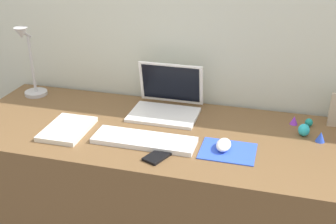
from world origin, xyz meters
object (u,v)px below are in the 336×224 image
at_px(mouse, 224,145).
at_px(toy_figurine_teal, 309,122).
at_px(laptop, 167,100).
at_px(toy_figurine_purple, 294,120).
at_px(toy_figurine_blue, 321,137).
at_px(toy_figurine_cyan, 304,130).
at_px(keyboard, 144,140).
at_px(cell_phone, 159,155).
at_px(notebook_pad, 67,129).
at_px(desk_lamp, 29,64).

bearing_deg(mouse, toy_figurine_teal, 42.51).
bearing_deg(laptop, toy_figurine_purple, 1.63).
bearing_deg(mouse, laptop, 137.10).
xyz_separation_m(mouse, toy_figurine_blue, (0.36, 0.17, -0.00)).
distance_m(toy_figurine_blue, toy_figurine_cyan, 0.07).
relative_size(mouse, toy_figurine_teal, 2.65).
bearing_deg(laptop, mouse, -42.90).
height_order(toy_figurine_blue, toy_figurine_cyan, toy_figurine_cyan).
distance_m(keyboard, toy_figurine_teal, 0.71).
xyz_separation_m(cell_phone, toy_figurine_blue, (0.59, 0.28, 0.02)).
bearing_deg(notebook_pad, desk_lamp, 138.21).
distance_m(mouse, notebook_pad, 0.65).
bearing_deg(keyboard, notebook_pad, 178.62).
bearing_deg(toy_figurine_blue, toy_figurine_teal, 107.92).
xyz_separation_m(laptop, toy_figurine_cyan, (0.60, -0.08, -0.03)).
bearing_deg(toy_figurine_teal, toy_figurine_purple, 176.00).
distance_m(cell_phone, toy_figurine_cyan, 0.61).
bearing_deg(toy_figurine_purple, keyboard, -150.30).
bearing_deg(cell_phone, toy_figurine_cyan, 53.72).
height_order(laptop, desk_lamp, desk_lamp).
bearing_deg(mouse, toy_figurine_blue, 24.57).
relative_size(toy_figurine_blue, toy_figurine_cyan, 0.81).
distance_m(notebook_pad, toy_figurine_teal, 1.02).
height_order(desk_lamp, toy_figurine_purple, desk_lamp).
height_order(keyboard, toy_figurine_blue, toy_figurine_blue).
height_order(cell_phone, toy_figurine_blue, toy_figurine_blue).
relative_size(laptop, desk_lamp, 0.85).
distance_m(laptop, toy_figurine_teal, 0.62).
bearing_deg(laptop, keyboard, -91.48).
bearing_deg(keyboard, laptop, 88.52).
bearing_deg(notebook_pad, toy_figurine_cyan, 12.48).
xyz_separation_m(mouse, desk_lamp, (-0.99, 0.28, 0.15)).
distance_m(laptop, cell_phone, 0.41).
bearing_deg(desk_lamp, toy_figurine_teal, 0.76).
relative_size(cell_phone, toy_figurine_teal, 3.54).
relative_size(desk_lamp, toy_figurine_purple, 9.41).
relative_size(laptop, toy_figurine_blue, 7.18).
xyz_separation_m(mouse, toy_figurine_purple, (0.26, 0.30, -0.00)).
height_order(cell_phone, notebook_pad, notebook_pad).
relative_size(notebook_pad, toy_figurine_teal, 6.63).
bearing_deg(laptop, notebook_pad, -139.14).
bearing_deg(notebook_pad, cell_phone, -13.04).
bearing_deg(toy_figurine_blue, notebook_pad, -169.66).
relative_size(mouse, toy_figurine_purple, 2.57).
bearing_deg(notebook_pad, mouse, 1.14).
bearing_deg(desk_lamp, toy_figurine_cyan, -3.36).
bearing_deg(toy_figurine_cyan, toy_figurine_purple, 111.67).
bearing_deg(keyboard, mouse, 5.06).
bearing_deg(toy_figurine_teal, laptop, -178.92).
relative_size(desk_lamp, toy_figurine_teal, 9.72).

